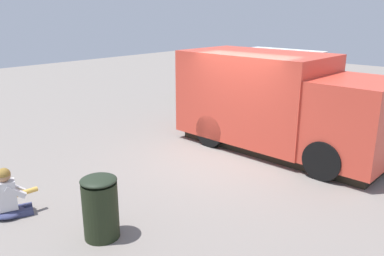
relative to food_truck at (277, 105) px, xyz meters
The scene contains 5 objects.
ground_plane 1.91m from the food_truck, 111.14° to the right, with size 40.00×40.00×0.00m, color gray.
food_truck is the anchor object (origin of this frame).
person_customer 6.35m from the food_truck, 104.90° to the right, with size 0.60×0.80×0.89m.
planter_flowering_far 6.69m from the food_truck, 152.01° to the left, with size 0.61×0.61×0.73m.
trash_bin 5.47m from the food_truck, 88.96° to the right, with size 0.56×0.56×1.02m.
Camera 1 is at (5.31, -7.10, 3.40)m, focal length 36.52 mm.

